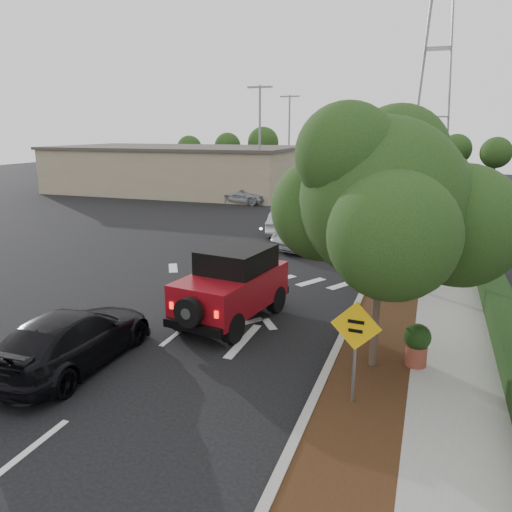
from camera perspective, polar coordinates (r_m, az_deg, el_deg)
The scene contains 19 objects.
ground at distance 14.95m, azimuth -8.69°, elevation -8.51°, with size 120.00×120.00×0.00m, color black.
curb at distance 24.83m, azimuth 14.22°, elevation 0.67°, with size 0.20×70.00×0.15m, color #9E9B93.
planting_strip at distance 24.77m, azimuth 16.52°, elevation 0.45°, with size 1.80×70.00×0.12m, color black.
sidewalk at distance 24.77m, azimuth 20.90°, elevation 0.08°, with size 2.00×70.00×0.12m, color gray.
hedge at distance 24.78m, azimuth 24.19°, elevation 0.58°, with size 0.80×70.00×0.80m, color black.
commercial_building at distance 47.94m, azimuth -8.92°, elevation 9.70°, with size 22.00×12.00×4.00m, color gray.
transmission_tower at distance 60.36m, azimuth 18.96°, elevation 8.13°, with size 7.00×4.00×28.00m, color slate, non-canonical shape.
street_tree_near at distance 12.99m, azimuth 13.12°, elevation -12.42°, with size 3.80×3.80×5.92m, color #1C3311, non-canonical shape.
street_tree_mid at distance 19.49m, azimuth 15.54°, elevation -3.39°, with size 3.20×3.20×5.32m, color #1C3311, non-canonical shape.
street_tree_far at distance 25.76m, azimuth 16.64°, elevation 0.82°, with size 3.40×3.40×5.62m, color #1C3311, non-canonical shape.
light_pole_a at distance 40.70m, azimuth 0.42°, elevation 6.23°, with size 2.00×0.22×9.00m, color slate, non-canonical shape.
light_pole_b at distance 52.36m, azimuth 3.71°, elevation 8.03°, with size 2.00×0.22×9.00m, color slate, non-canonical shape.
red_jeep at distance 15.34m, azimuth -2.40°, elevation -3.19°, with size 2.53×4.56×2.25m.
silver_suv_ahead at distance 25.22m, azimuth 7.00°, elevation 2.83°, with size 2.55×5.53×1.54m, color #ABAFB3.
black_suv_oncoming at distance 13.36m, azimuth -20.20°, elevation -8.81°, with size 2.00×4.92×1.43m, color black.
silver_sedan_oncoming at distance 28.12m, azimuth 3.38°, elevation 3.92°, with size 1.43×4.10×1.35m, color #A9ABB1.
parked_suv at distance 39.73m, azimuth -1.65°, elevation 7.13°, with size 1.79×4.45×1.52m, color #95999C.
speed_hump_sign at distance 10.62m, azimuth 11.29°, elevation -9.25°, with size 1.06×0.12×2.26m.
terracotta_planter at distance 12.91m, azimuth 17.95°, elevation -9.19°, with size 0.65×0.65×1.13m.
Camera 1 is at (6.64, -12.08, 5.77)m, focal length 35.00 mm.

